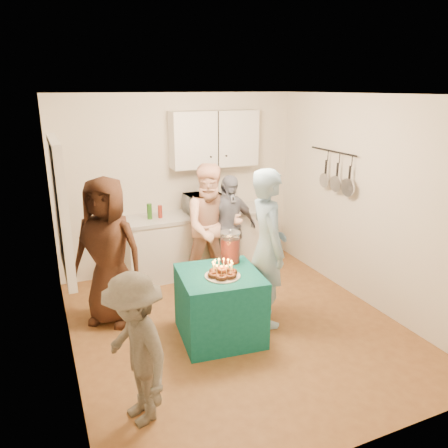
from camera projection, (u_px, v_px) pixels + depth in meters
name	position (u px, v px, depth m)	size (l,w,h in m)	color
floor	(236.00, 326.00, 5.10)	(4.00, 4.00, 0.00)	brown
ceiling	(238.00, 94.00, 4.32)	(4.00, 4.00, 0.00)	white
back_wall	(180.00, 184.00, 6.46)	(3.60, 3.60, 0.00)	silver
left_wall	(61.00, 242.00, 4.03)	(4.00, 4.00, 0.00)	silver
right_wall	(368.00, 203.00, 5.40)	(4.00, 4.00, 0.00)	silver
window_night	(59.00, 208.00, 4.22)	(0.04, 1.00, 1.20)	black
counter	(200.00, 243.00, 6.53)	(2.20, 0.58, 0.86)	white
countertop	(200.00, 214.00, 6.40)	(2.24, 0.62, 0.05)	beige
upper_cabinet	(214.00, 139.00, 6.33)	(1.30, 0.30, 0.80)	white
pot_rack	(330.00, 170.00, 5.89)	(0.12, 1.00, 0.60)	black
microwave	(203.00, 203.00, 6.37)	(0.51, 0.35, 0.28)	white
party_table	(220.00, 305.00, 4.79)	(0.85, 0.85, 0.76)	#0E5D56
donut_cake	(223.00, 269.00, 4.57)	(0.38, 0.38, 0.18)	#381C0C
punch_jar	(230.00, 248.00, 4.94)	(0.22, 0.22, 0.34)	red
man_birthday	(268.00, 248.00, 4.96)	(0.67, 0.44, 1.84)	#89AEC8
woman_back_left	(108.00, 251.00, 4.99)	(0.85, 0.56, 1.74)	#582E19
woman_back_center	(213.00, 227.00, 5.89)	(0.84, 0.65, 1.72)	#FFA185
woman_back_right	(228.00, 229.00, 6.13)	(0.90, 0.37, 1.53)	#101535
child_near_left	(136.00, 350.00, 3.49)	(0.85, 0.49, 1.32)	#4D463D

